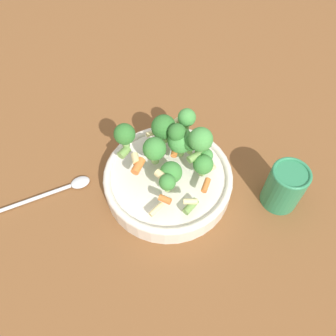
{
  "coord_description": "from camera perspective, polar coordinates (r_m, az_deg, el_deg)",
  "views": [
    {
      "loc": [
        -0.28,
        0.17,
        0.53
      ],
      "look_at": [
        0.0,
        0.0,
        0.06
      ],
      "focal_mm": 35.0,
      "sensor_mm": 36.0,
      "label": 1
    }
  ],
  "objects": [
    {
      "name": "pasta_salad",
      "position": [
        0.57,
        1.01,
        4.04
      ],
      "size": [
        0.19,
        0.16,
        0.09
      ],
      "color": "#8CB766",
      "rests_on": "bowl"
    },
    {
      "name": "spoon",
      "position": [
        0.65,
        -18.78,
        -3.75
      ],
      "size": [
        0.04,
        0.2,
        0.01
      ],
      "rotation": [
        0.0,
        0.0,
        10.88
      ],
      "color": "silver",
      "rests_on": "ground_plane"
    },
    {
      "name": "ground_plane",
      "position": [
        0.62,
        -0.0,
        -3.09
      ],
      "size": [
        3.0,
        3.0,
        0.0
      ],
      "primitive_type": "plane",
      "color": "brown"
    },
    {
      "name": "cup",
      "position": [
        0.6,
        19.68,
        -3.03
      ],
      "size": [
        0.07,
        0.07,
        0.09
      ],
      "color": "#2D7F51",
      "rests_on": "ground_plane"
    },
    {
      "name": "bowl",
      "position": [
        0.6,
        -0.0,
        -1.93
      ],
      "size": [
        0.24,
        0.24,
        0.04
      ],
      "color": "silver",
      "rests_on": "ground_plane"
    }
  ]
}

